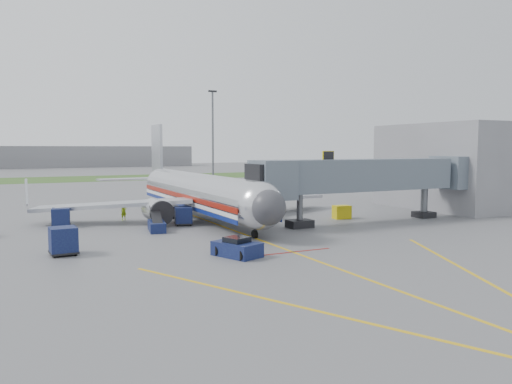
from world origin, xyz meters
name	(u,v)px	position (x,y,z in m)	size (l,w,h in m)	color
ground	(266,242)	(0.00, 0.00, 0.00)	(400.00, 400.00, 0.00)	#565659
grass_strip	(92,179)	(0.00, 90.00, 0.01)	(300.00, 25.00, 0.01)	#2D4C1E
apron_markings	(320,262)	(0.00, -7.40, 0.00)	(21.52, 50.00, 0.01)	gold
airliner	(198,192)	(0.00, 15.25, 2.65)	(32.10, 35.67, 10.25)	silver
jet_bridge	(361,176)	(12.86, 5.00, 4.47)	(25.30, 4.00, 6.90)	slate
terminal	(450,166)	(30.00, 10.00, 5.00)	(10.00, 16.00, 10.00)	slate
light_mast_right	(213,133)	(25.00, 75.00, 10.78)	(2.00, 0.44, 20.40)	#595B60
distant_terminal	(32,157)	(-10.00, 170.00, 4.00)	(120.00, 14.00, 8.00)	slate
pushback_tug	(237,248)	(-4.00, -3.50, 0.54)	(2.93, 3.61, 1.30)	#0D0C38
baggage_cart_a	(183,216)	(-3.00, 10.96, 0.87)	(1.89, 1.89, 1.70)	#0D0C38
baggage_cart_b	(63,241)	(-14.27, 2.00, 0.96)	(1.84, 1.84, 1.88)	#0D0C38
baggage_cart_c	(61,217)	(-13.31, 14.95, 0.87)	(1.79, 1.79, 1.71)	#0D0C38
belt_loader	(157,225)	(-6.08, 8.90, 0.49)	(1.86, 4.15, 1.97)	#0D0C38
ground_power_cart	(342,212)	(12.81, 8.00, 0.67)	(1.83, 1.35, 1.35)	gold
ramp_worker	(124,211)	(-7.29, 16.79, 0.89)	(0.65, 0.43, 1.78)	#9DC717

